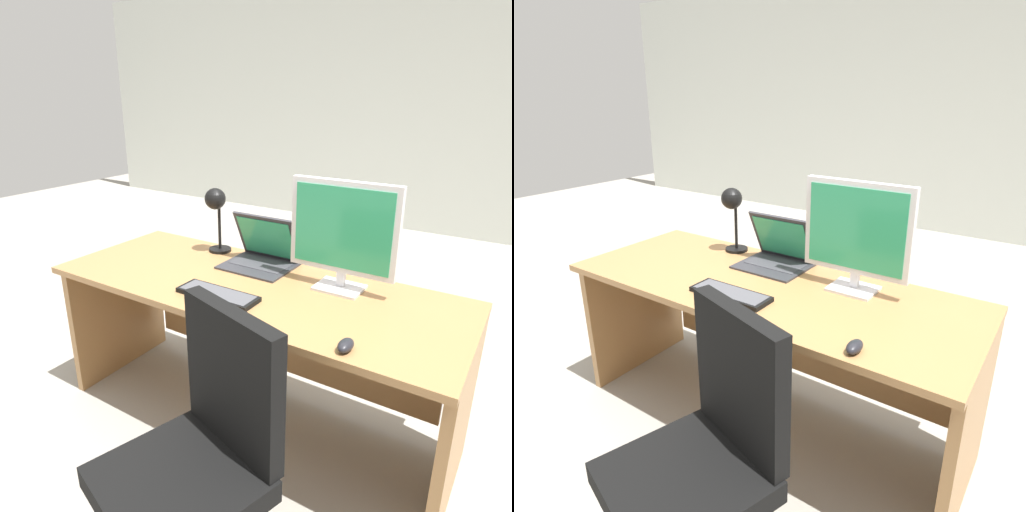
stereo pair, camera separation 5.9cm
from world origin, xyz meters
TOP-DOWN VIEW (x-y plane):
  - ground at (0.00, 1.50)m, footprint 12.00×12.00m
  - back_wall at (0.00, 3.82)m, footprint 10.00×0.10m
  - desk at (0.00, 0.06)m, footprint 1.87×0.73m
  - monitor at (0.35, 0.16)m, footprint 0.47×0.16m
  - laptop at (-0.09, 0.24)m, footprint 0.33×0.28m
  - keyboard at (-0.04, -0.19)m, footprint 0.36×0.12m
  - mouse at (0.57, -0.30)m, footprint 0.05×0.09m
  - desk_lamp at (-0.39, 0.25)m, footprint 0.12×0.14m
  - office_chair at (0.26, -0.72)m, footprint 0.57×0.59m

SIDE VIEW (x-z plane):
  - ground at x=0.00m, z-range 0.00..0.00m
  - office_chair at x=0.26m, z-range -0.10..0.83m
  - desk at x=0.00m, z-range 0.15..0.89m
  - keyboard at x=-0.04m, z-range 0.74..0.76m
  - mouse at x=0.57m, z-range 0.74..0.78m
  - laptop at x=-0.09m, z-range 0.69..0.94m
  - desk_lamp at x=-0.39m, z-range 0.81..1.16m
  - monitor at x=0.35m, z-range 0.76..1.24m
  - back_wall at x=0.00m, z-range 0.00..2.80m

